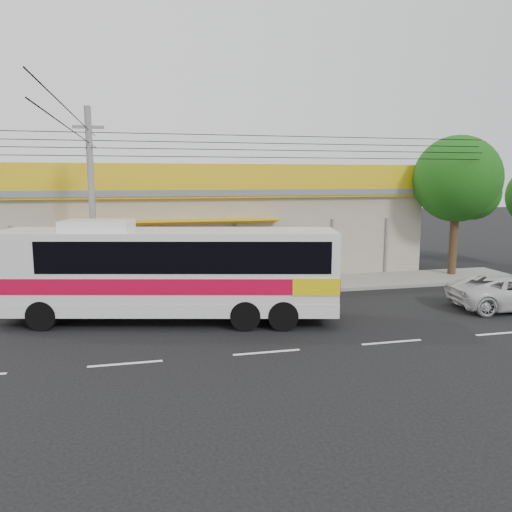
# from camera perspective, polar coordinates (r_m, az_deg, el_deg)

# --- Properties ---
(ground) EXTENTS (120.00, 120.00, 0.00)m
(ground) POSITION_cam_1_polar(r_m,az_deg,el_deg) (17.14, -0.86, -8.20)
(ground) COLOR black
(ground) RESTS_ON ground
(sidewalk) EXTENTS (30.00, 3.20, 0.15)m
(sidewalk) POSITION_cam_1_polar(r_m,az_deg,el_deg) (22.83, -4.07, -3.68)
(sidewalk) COLOR gray
(sidewalk) RESTS_ON ground
(lane_markings) EXTENTS (50.00, 0.12, 0.01)m
(lane_markings) POSITION_cam_1_polar(r_m,az_deg,el_deg) (14.83, 1.24, -10.96)
(lane_markings) COLOR silver
(lane_markings) RESTS_ON ground
(storefront_building) EXTENTS (22.60, 9.20, 5.70)m
(storefront_building) POSITION_cam_1_polar(r_m,az_deg,el_deg) (27.90, -5.94, 3.22)
(storefront_building) COLOR gray
(storefront_building) RESTS_ON ground
(coach_bus) EXTENTS (11.94, 5.09, 3.60)m
(coach_bus) POSITION_cam_1_polar(r_m,az_deg,el_deg) (17.70, -9.37, -1.34)
(coach_bus) COLOR silver
(coach_bus) RESTS_ON ground
(utility_pole) EXTENTS (34.00, 14.00, 7.71)m
(utility_pole) POSITION_cam_1_polar(r_m,az_deg,el_deg) (20.33, -18.54, 12.17)
(utility_pole) COLOR slate
(utility_pole) RESTS_ON ground
(tree_near) EXTENTS (4.32, 4.32, 7.16)m
(tree_near) POSITION_cam_1_polar(r_m,az_deg,el_deg) (27.28, 22.31, 7.84)
(tree_near) COLOR #352215
(tree_near) RESTS_ON ground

